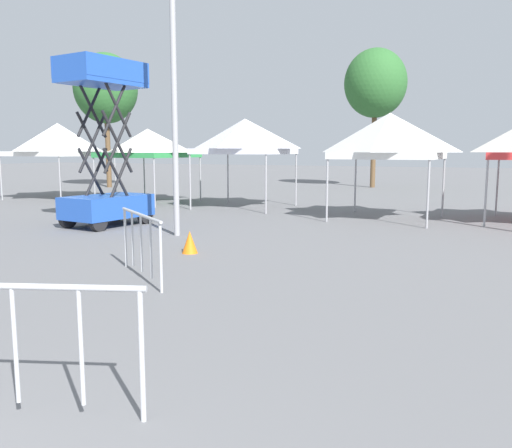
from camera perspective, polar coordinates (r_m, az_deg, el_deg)
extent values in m
cylinder|color=#9E9EA3|center=(24.66, -25.83, 4.69)|extent=(0.06, 0.06, 2.04)
cylinder|color=#9E9EA3|center=(22.22, -20.40, 4.72)|extent=(0.06, 0.06, 2.04)
cylinder|color=#9E9EA3|center=(26.87, -20.40, 5.19)|extent=(0.06, 0.06, 2.04)
cylinder|color=#9E9EA3|center=(24.65, -14.96, 5.21)|extent=(0.06, 0.06, 2.04)
pyramid|color=white|center=(24.53, -20.58, 8.75)|extent=(3.50, 3.50, 1.20)
cube|color=white|center=(24.52, -20.50, 7.12)|extent=(3.47, 3.47, 0.20)
cylinder|color=#9E9EA3|center=(21.60, -17.05, 4.73)|extent=(0.06, 0.06, 2.00)
cylinder|color=#9E9EA3|center=(19.61, -10.92, 4.65)|extent=(0.06, 0.06, 2.00)
cylinder|color=#9E9EA3|center=(23.78, -11.97, 5.17)|extent=(0.06, 0.06, 2.00)
cylinder|color=#9E9EA3|center=(21.98, -6.03, 5.09)|extent=(0.06, 0.06, 2.00)
pyramid|color=white|center=(21.67, -11.60, 8.81)|extent=(3.25, 3.25, 0.93)
cube|color=green|center=(21.66, -11.56, 7.32)|extent=(3.22, 3.22, 0.20)
cylinder|color=#9E9EA3|center=(18.74, -7.13, 4.81)|extent=(0.06, 0.06, 2.15)
cylinder|color=#9E9EA3|center=(17.41, 1.08, 4.63)|extent=(0.06, 0.06, 2.15)
cylinder|color=#9E9EA3|center=(21.27, -3.05, 5.22)|extent=(0.06, 0.06, 2.15)
cylinder|color=#9E9EA3|center=(20.10, 4.35, 5.05)|extent=(0.06, 0.06, 2.15)
pyramid|color=white|center=(19.31, -1.21, 9.72)|extent=(3.11, 3.11, 1.06)
cube|color=white|center=(19.30, -1.20, 7.85)|extent=(3.08, 3.08, 0.20)
cylinder|color=#9E9EA3|center=(15.53, 7.68, 3.94)|extent=(0.06, 0.06, 2.03)
cylinder|color=#9E9EA3|center=(14.83, 18.09, 3.43)|extent=(0.06, 0.06, 2.03)
cylinder|color=#9E9EA3|center=(18.22, 10.68, 4.45)|extent=(0.06, 0.06, 2.03)
cylinder|color=#9E9EA3|center=(17.63, 19.57, 4.02)|extent=(0.06, 0.06, 2.03)
pyramid|color=white|center=(16.46, 14.19, 9.55)|extent=(3.06, 3.06, 1.16)
cube|color=white|center=(16.46, 14.11, 7.18)|extent=(3.03, 3.03, 0.20)
cylinder|color=#9E9EA3|center=(15.69, 23.59, 3.39)|extent=(0.06, 0.06, 2.03)
cylinder|color=#9E9EA3|center=(18.48, 24.60, 3.92)|extent=(0.06, 0.06, 2.03)
cylinder|color=black|center=(15.15, -19.64, 0.51)|extent=(0.23, 0.50, 0.48)
cylinder|color=black|center=(14.24, -16.67, 0.19)|extent=(0.23, 0.50, 0.48)
cylinder|color=black|center=(16.26, -14.88, 1.18)|extent=(0.23, 0.50, 0.48)
cylinder|color=black|center=(15.42, -11.86, 0.93)|extent=(0.23, 0.50, 0.48)
cube|color=blue|center=(15.22, -15.76, 1.84)|extent=(1.66, 2.45, 0.60)
cylinder|color=black|center=(15.53, -17.08, 4.81)|extent=(0.20, 1.04, 1.65)
cylinder|color=black|center=(15.53, -17.08, 4.81)|extent=(0.20, 1.04, 1.65)
cylinder|color=black|center=(14.80, -14.59, 4.77)|extent=(0.20, 1.04, 1.65)
cylinder|color=black|center=(14.80, -14.59, 4.77)|extent=(0.20, 1.04, 1.65)
cylinder|color=black|center=(15.51, -17.23, 8.38)|extent=(0.20, 1.04, 1.65)
cylinder|color=black|center=(15.51, -17.23, 8.38)|extent=(0.20, 1.04, 1.65)
cylinder|color=black|center=(14.78, -14.72, 8.51)|extent=(0.20, 1.04, 1.65)
cylinder|color=black|center=(14.78, -14.72, 8.51)|extent=(0.20, 1.04, 1.65)
cylinder|color=black|center=(15.55, -17.38, 11.95)|extent=(0.20, 1.04, 1.65)
cylinder|color=black|center=(15.55, -17.38, 11.95)|extent=(0.20, 1.04, 1.65)
cylinder|color=black|center=(14.83, -14.86, 12.26)|extent=(0.20, 1.04, 1.65)
cylinder|color=black|center=(14.83, -14.86, 12.26)|extent=(0.20, 1.04, 1.65)
cube|color=blue|center=(15.25, -16.24, 14.36)|extent=(1.57, 2.32, 0.12)
cube|color=blue|center=(14.61, -19.51, 15.85)|extent=(1.33, 0.21, 0.55)
cube|color=blue|center=(16.01, -13.36, 15.35)|extent=(1.33, 0.21, 0.55)
cube|color=blue|center=(15.77, -17.90, 15.30)|extent=(0.31, 2.18, 0.55)
cube|color=blue|center=(14.82, -14.57, 15.92)|extent=(0.31, 2.18, 0.55)
cylinder|color=#9E9EA3|center=(13.16, -8.89, 16.91)|extent=(0.14, 0.14, 8.30)
cylinder|color=brown|center=(30.78, 12.56, 7.98)|extent=(0.28, 0.28, 4.41)
ellipsoid|color=#2D662D|center=(31.00, 12.77, 14.61)|extent=(3.44, 3.44, 3.78)
cylinder|color=brown|center=(31.32, -15.67, 7.60)|extent=(0.28, 0.28, 4.11)
ellipsoid|color=#2D662D|center=(31.51, -15.91, 13.91)|extent=(3.52, 3.52, 3.87)
cylinder|color=#B7BABF|center=(4.45, -24.90, -6.12)|extent=(1.98, 0.80, 0.05)
cylinder|color=#B7BABF|center=(4.22, -12.23, -13.76)|extent=(0.04, 0.04, 1.05)
cylinder|color=#B7BABF|center=(4.36, -18.36, -12.56)|extent=(0.04, 0.04, 0.92)
cylinder|color=#B7BABF|center=(4.58, -24.55, -11.86)|extent=(0.04, 0.04, 0.92)
cylinder|color=#B7BABF|center=(8.70, -12.37, 0.98)|extent=(1.73, 1.28, 0.05)
cylinder|color=#B7BABF|center=(7.84, -10.23, -3.60)|extent=(0.04, 0.04, 1.05)
cylinder|color=#B7BABF|center=(9.72, -13.91, -1.47)|extent=(0.04, 0.04, 1.05)
cylinder|color=#B7BABF|center=(8.27, -11.27, -2.65)|extent=(0.04, 0.04, 0.92)
cylinder|color=#B7BABF|center=(8.76, -12.28, -2.09)|extent=(0.04, 0.04, 0.92)
cylinder|color=#B7BABF|center=(9.26, -13.18, -1.58)|extent=(0.04, 0.04, 0.92)
cone|color=orange|center=(10.83, -7.16, -1.95)|extent=(0.32, 0.32, 0.46)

